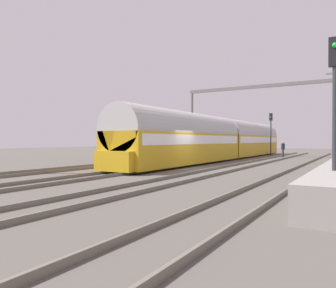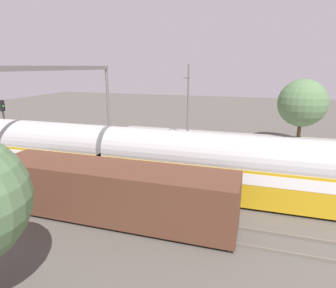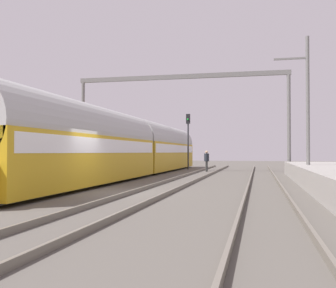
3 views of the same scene
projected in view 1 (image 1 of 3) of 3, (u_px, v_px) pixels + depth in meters
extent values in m
plane|color=#57514B|center=(194.00, 169.00, 21.44)|extent=(120.00, 120.00, 0.00)
cube|color=#686157|center=(110.00, 164.00, 25.04)|extent=(0.08, 60.00, 0.16)
cube|color=#686157|center=(125.00, 164.00, 24.31)|extent=(0.08, 60.00, 0.16)
cube|color=#686157|center=(157.00, 166.00, 22.88)|extent=(0.08, 60.00, 0.16)
cube|color=#686157|center=(175.00, 167.00, 22.15)|extent=(0.08, 60.00, 0.16)
cube|color=#686157|center=(215.00, 168.00, 20.72)|extent=(0.08, 60.00, 0.16)
cube|color=#686157|center=(237.00, 169.00, 19.99)|extent=(0.08, 60.00, 0.16)
cube|color=#686157|center=(286.00, 172.00, 18.56)|extent=(0.08, 60.00, 0.16)
cube|color=#686157|center=(313.00, 173.00, 17.83)|extent=(0.08, 60.00, 0.16)
cube|color=gold|center=(185.00, 148.00, 24.85)|extent=(2.90, 16.00, 2.20)
cube|color=white|center=(185.00, 140.00, 24.85)|extent=(2.93, 15.36, 0.64)
cylinder|color=#AEAEAE|center=(185.00, 131.00, 24.84)|extent=(2.84, 16.00, 2.84)
cube|color=gold|center=(249.00, 145.00, 38.95)|extent=(2.90, 16.00, 2.20)
cube|color=white|center=(249.00, 140.00, 38.94)|extent=(2.93, 15.36, 0.64)
cylinder|color=#AEAEAE|center=(249.00, 134.00, 38.93)|extent=(2.84, 16.00, 2.84)
cube|color=gold|center=(114.00, 161.00, 17.75)|extent=(2.40, 0.50, 1.10)
cube|color=#563323|center=(173.00, 144.00, 31.97)|extent=(2.80, 13.00, 2.70)
cube|color=black|center=(173.00, 157.00, 31.99)|extent=(2.52, 11.96, 0.10)
cylinder|color=#2C2C2C|center=(283.00, 153.00, 35.76)|extent=(0.25, 0.25, 0.85)
cube|color=#232833|center=(283.00, 146.00, 35.76)|extent=(0.43, 0.46, 0.64)
sphere|color=tan|center=(283.00, 142.00, 35.75)|extent=(0.24, 0.24, 0.24)
cylinder|color=#2D2D33|center=(335.00, 133.00, 10.25)|extent=(0.14, 0.14, 4.13)
cube|color=black|center=(335.00, 52.00, 10.22)|extent=(0.36, 0.20, 0.90)
sphere|color=#19D133|center=(335.00, 45.00, 10.12)|extent=(0.16, 0.16, 0.16)
cylinder|color=#2D2D33|center=(271.00, 138.00, 40.19)|extent=(0.14, 0.14, 4.24)
cube|color=black|center=(271.00, 117.00, 40.16)|extent=(0.36, 0.20, 0.90)
sphere|color=#19D133|center=(271.00, 117.00, 40.06)|extent=(0.16, 0.16, 0.16)
cylinder|color=slate|center=(192.00, 125.00, 39.99)|extent=(0.28, 0.28, 7.50)
cube|color=slate|center=(262.00, 86.00, 35.69)|extent=(17.19, 0.24, 0.36)
cylinder|color=#4C3826|center=(126.00, 146.00, 36.68)|extent=(0.36, 0.36, 2.31)
sphere|color=#55794C|center=(126.00, 122.00, 36.65)|extent=(4.23, 4.23, 4.23)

